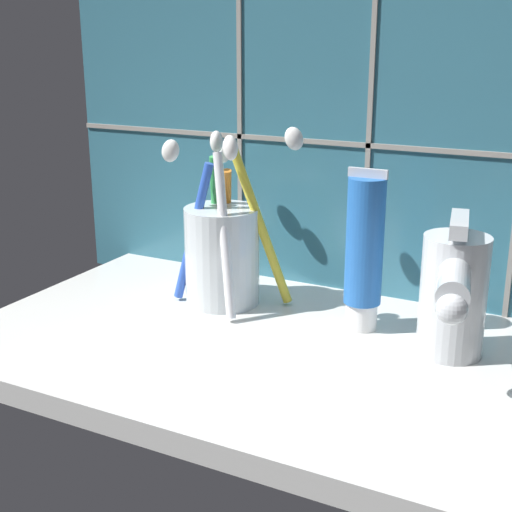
{
  "coord_description": "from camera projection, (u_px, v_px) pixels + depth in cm",
  "views": [
    {
      "loc": [
        23.61,
        -51.49,
        27.94
      ],
      "look_at": [
        -4.33,
        2.7,
        8.79
      ],
      "focal_mm": 50.0,
      "sensor_mm": 36.0,
      "label": 1
    }
  ],
  "objects": [
    {
      "name": "toothbrush_cup",
      "position": [
        223.0,
        249.0,
        0.7
      ],
      "size": [
        13.63,
        12.13,
        17.87
      ],
      "color": "silver",
      "rests_on": "sink_counter"
    },
    {
      "name": "tile_wall_backsplash",
      "position": [
        360.0,
        87.0,
        0.69
      ],
      "size": [
        67.4,
        1.72,
        45.73
      ],
      "color": "#336B7F",
      "rests_on": "ground"
    },
    {
      "name": "toothpaste_tube",
      "position": [
        364.0,
        251.0,
        0.63
      ],
      "size": [
        3.54,
        3.37,
        14.8
      ],
      "color": "white",
      "rests_on": "sink_counter"
    },
    {
      "name": "sink_counter",
      "position": [
        286.0,
        356.0,
        0.62
      ],
      "size": [
        57.4,
        32.34,
        2.0
      ],
      "primitive_type": "cube",
      "color": "silver",
      "rests_on": "ground"
    },
    {
      "name": "sink_faucet",
      "position": [
        453.0,
        292.0,
        0.58
      ],
      "size": [
        5.53,
        12.53,
        11.86
      ],
      "rotation": [
        0.0,
        0.0,
        -1.38
      ],
      "color": "silver",
      "rests_on": "sink_counter"
    }
  ]
}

